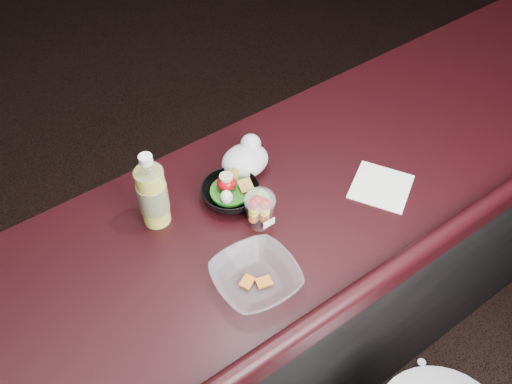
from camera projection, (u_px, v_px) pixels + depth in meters
counter at (258, 309)px, 1.95m from camera, size 4.06×0.71×1.02m
lemonade_bottle at (153, 195)px, 1.49m from camera, size 0.08×0.08×0.24m
fruit_cup at (260, 209)px, 1.51m from camera, size 0.09×0.09×0.12m
green_apple at (257, 200)px, 1.57m from camera, size 0.07×0.07×0.07m
plastic_bag at (246, 159)px, 1.66m from camera, size 0.14×0.12×0.11m
snack_bowl at (230, 193)px, 1.59m from camera, size 0.19×0.19×0.09m
takeout_bowl at (256, 278)px, 1.40m from camera, size 0.22×0.22×0.05m
paper_napkin at (381, 187)px, 1.64m from camera, size 0.22×0.22×0.00m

